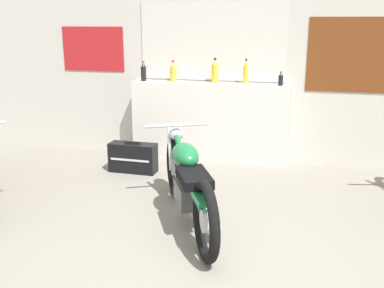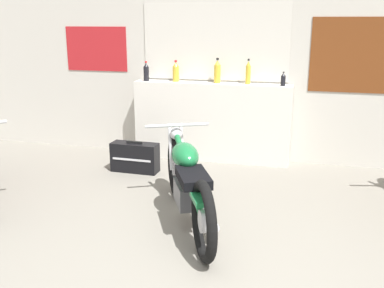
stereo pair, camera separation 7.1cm
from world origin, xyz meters
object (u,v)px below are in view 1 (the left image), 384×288
object	(u,v)px
bottle_center	(215,72)
bottle_rightmost	(281,79)
bottle_right_center	(246,73)
hard_case_black	(133,158)
motorcycle_green	(188,181)
bottle_left_center	(173,72)
bottle_leftmost	(144,72)

from	to	relation	value
bottle_center	bottle_rightmost	xyz separation A→B (m)	(0.84, -0.06, -0.06)
bottle_center	bottle_right_center	xyz separation A→B (m)	(0.40, -0.01, -0.00)
bottle_center	hard_case_black	world-z (taller)	bottle_center
bottle_right_center	bottle_rightmost	bearing A→B (deg)	-6.29
bottle_rightmost	motorcycle_green	size ratio (longest dim) A/B	0.09
bottle_left_center	hard_case_black	bearing A→B (deg)	-113.01
bottle_center	bottle_leftmost	bearing A→B (deg)	-177.77
bottle_leftmost	bottle_right_center	world-z (taller)	bottle_right_center
motorcycle_green	bottle_rightmost	bearing A→B (deg)	70.12
bottle_leftmost	bottle_left_center	size ratio (longest dim) A/B	0.94
bottle_leftmost	bottle_left_center	distance (m)	0.40
bottle_left_center	bottle_right_center	xyz separation A→B (m)	(0.95, -0.01, 0.02)
bottle_left_center	bottle_right_center	bearing A→B (deg)	-0.46
bottle_center	bottle_right_center	bearing A→B (deg)	-1.30
motorcycle_green	bottle_center	bearing A→B (deg)	94.06
bottle_left_center	hard_case_black	world-z (taller)	bottle_left_center
bottle_left_center	bottle_rightmost	size ratio (longest dim) A/B	1.60
bottle_right_center	bottle_rightmost	size ratio (longest dim) A/B	1.83
bottle_leftmost	bottle_left_center	world-z (taller)	bottle_left_center
bottle_leftmost	bottle_left_center	xyz separation A→B (m)	(0.40, 0.04, 0.01)
bottle_rightmost	bottle_center	bearing A→B (deg)	176.07
hard_case_black	bottle_leftmost	bearing A→B (deg)	96.86
bottle_left_center	bottle_right_center	world-z (taller)	bottle_right_center
bottle_right_center	bottle_rightmost	xyz separation A→B (m)	(0.44, -0.05, -0.06)
bottle_rightmost	hard_case_black	distance (m)	2.06
motorcycle_green	bottle_right_center	bearing A→B (deg)	82.59
bottle_center	bottle_left_center	bearing A→B (deg)	-179.85
bottle_rightmost	bottle_right_center	bearing A→B (deg)	173.71
bottle_rightmost	bottle_left_center	bearing A→B (deg)	177.69
bottle_center	motorcycle_green	distance (m)	2.14
hard_case_black	bottle_center	bearing A→B (deg)	40.52
bottle_center	bottle_rightmost	distance (m)	0.84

